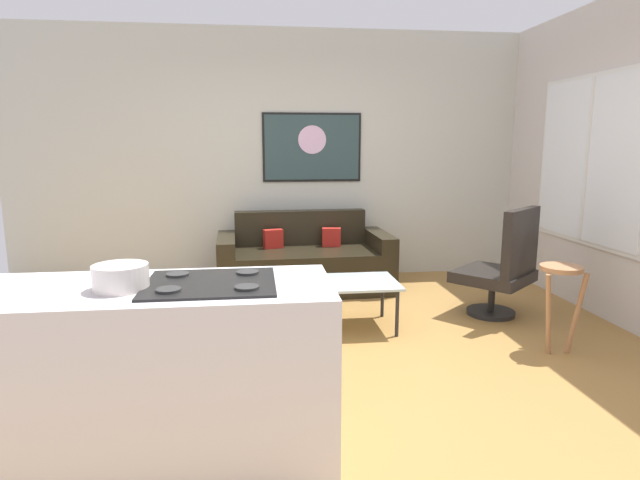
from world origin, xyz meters
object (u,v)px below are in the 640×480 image
(mixing_bowl, at_px, (121,278))
(wall_painting, at_px, (312,147))
(coffee_table, at_px, (335,285))
(couch, at_px, (304,263))
(bar_stool, at_px, (560,287))
(armchair, at_px, (503,267))

(mixing_bowl, bearing_deg, wall_painting, 70.88)
(coffee_table, height_order, mixing_bowl, mixing_bowl)
(couch, xyz_separation_m, mixing_bowl, (-1.11, -3.07, 0.66))
(bar_stool, xyz_separation_m, mixing_bowl, (-2.83, -1.12, 0.45))
(couch, distance_m, armchair, 2.03)
(armchair, height_order, wall_painting, wall_painting)
(wall_painting, bearing_deg, couch, -104.72)
(coffee_table, relative_size, bar_stool, 1.58)
(armchair, bearing_deg, wall_painting, 131.78)
(mixing_bowl, distance_m, wall_painting, 3.89)
(coffee_table, bearing_deg, mixing_bowl, -124.70)
(armchair, distance_m, wall_painting, 2.51)
(couch, relative_size, coffee_table, 1.77)
(couch, relative_size, bar_stool, 2.79)
(coffee_table, height_order, armchair, armchair)
(couch, height_order, armchair, armchair)
(wall_painting, bearing_deg, bar_stool, -58.13)
(couch, bearing_deg, bar_stool, -48.63)
(coffee_table, bearing_deg, wall_painting, 89.85)
(coffee_table, relative_size, wall_painting, 0.93)
(couch, relative_size, wall_painting, 1.64)
(bar_stool, distance_m, mixing_bowl, 3.07)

